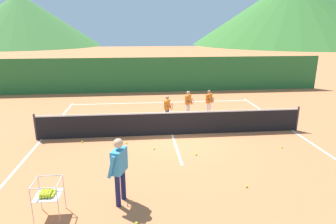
% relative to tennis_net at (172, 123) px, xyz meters
% --- Properties ---
extents(ground_plane, '(120.00, 120.00, 0.00)m').
position_rel_tennis_net_xyz_m(ground_plane, '(0.00, 0.00, -0.50)').
color(ground_plane, '#C67042').
extents(line_baseline_far, '(10.32, 0.08, 0.01)m').
position_rel_tennis_net_xyz_m(line_baseline_far, '(0.00, 5.35, -0.50)').
color(line_baseline_far, white).
rests_on(line_baseline_far, ground).
extents(line_sideline_west, '(0.08, 11.40, 0.01)m').
position_rel_tennis_net_xyz_m(line_sideline_west, '(-5.16, 0.00, -0.50)').
color(line_sideline_west, white).
rests_on(line_sideline_west, ground).
extents(line_sideline_east, '(0.08, 11.40, 0.01)m').
position_rel_tennis_net_xyz_m(line_sideline_east, '(5.16, 0.00, -0.50)').
color(line_sideline_east, white).
rests_on(line_sideline_east, ground).
extents(line_service_center, '(0.08, 5.48, 0.01)m').
position_rel_tennis_net_xyz_m(line_service_center, '(0.00, 0.00, -0.50)').
color(line_service_center, white).
rests_on(line_service_center, ground).
extents(tennis_net, '(10.74, 0.08, 1.05)m').
position_rel_tennis_net_xyz_m(tennis_net, '(0.00, 0.00, 0.00)').
color(tennis_net, '#333338').
rests_on(tennis_net, ground).
extents(instructor, '(0.49, 0.84, 1.71)m').
position_rel_tennis_net_xyz_m(instructor, '(-1.83, -4.58, 0.52)').
color(instructor, '#191E4C').
rests_on(instructor, ground).
extents(student_0, '(0.41, 0.68, 1.22)m').
position_rel_tennis_net_xyz_m(student_0, '(-0.01, 1.79, 0.23)').
color(student_0, navy).
rests_on(student_0, ground).
extents(student_1, '(0.42, 0.70, 1.27)m').
position_rel_tennis_net_xyz_m(student_1, '(1.08, 2.49, 0.27)').
color(student_1, silver).
rests_on(student_1, ground).
extents(student_2, '(0.45, 0.67, 1.24)m').
position_rel_tennis_net_xyz_m(student_2, '(2.18, 2.72, 0.25)').
color(student_2, silver).
rests_on(student_2, ground).
extents(ball_cart, '(0.58, 0.58, 0.90)m').
position_rel_tennis_net_xyz_m(ball_cart, '(-3.43, -4.98, 0.10)').
color(ball_cart, '#B7B7BC').
rests_on(ball_cart, ground).
extents(tennis_ball_0, '(0.07, 0.07, 0.07)m').
position_rel_tennis_net_xyz_m(tennis_ball_0, '(0.58, -2.05, -0.47)').
color(tennis_ball_0, yellow).
rests_on(tennis_ball_0, ground).
extents(tennis_ball_1, '(0.07, 0.07, 0.07)m').
position_rel_tennis_net_xyz_m(tennis_ball_1, '(-1.44, -5.48, -0.47)').
color(tennis_ball_1, yellow).
rests_on(tennis_ball_1, ground).
extents(tennis_ball_2, '(0.07, 0.07, 0.07)m').
position_rel_tennis_net_xyz_m(tennis_ball_2, '(1.56, -4.24, -0.47)').
color(tennis_ball_2, yellow).
rests_on(tennis_ball_2, ground).
extents(tennis_ball_3, '(0.07, 0.07, 0.07)m').
position_rel_tennis_net_xyz_m(tennis_ball_3, '(-3.51, -0.50, -0.47)').
color(tennis_ball_3, yellow).
rests_on(tennis_ball_3, ground).
extents(tennis_ball_4, '(0.07, 0.07, 0.07)m').
position_rel_tennis_net_xyz_m(tennis_ball_4, '(-1.83, -0.77, -0.47)').
color(tennis_ball_4, yellow).
rests_on(tennis_ball_4, ground).
extents(tennis_ball_7, '(0.07, 0.07, 0.07)m').
position_rel_tennis_net_xyz_m(tennis_ball_7, '(-0.82, -1.41, -0.47)').
color(tennis_ball_7, yellow).
rests_on(tennis_ball_7, ground).
extents(tennis_ball_8, '(0.07, 0.07, 0.07)m').
position_rel_tennis_net_xyz_m(tennis_ball_8, '(3.83, -1.75, -0.47)').
color(tennis_ball_8, yellow).
rests_on(tennis_ball_8, ground).
extents(windscreen_fence, '(22.70, 0.08, 2.33)m').
position_rel_tennis_net_xyz_m(windscreen_fence, '(0.00, 8.38, 0.67)').
color(windscreen_fence, '#286B33').
rests_on(windscreen_fence, ground).
extents(hill_0, '(36.23, 36.23, 12.08)m').
position_rel_tennis_net_xyz_m(hill_0, '(-28.70, 64.03, 5.54)').
color(hill_0, '#427A38').
rests_on(hill_0, ground).
extents(hill_1, '(50.52, 50.52, 16.66)m').
position_rel_tennis_net_xyz_m(hill_1, '(38.41, 63.41, 7.83)').
color(hill_1, '#38702D').
rests_on(hill_1, ground).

